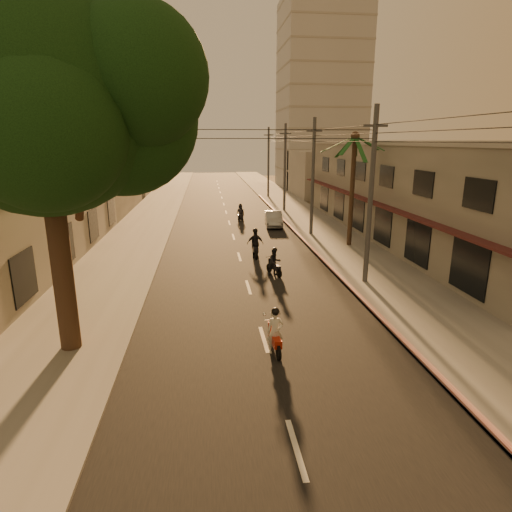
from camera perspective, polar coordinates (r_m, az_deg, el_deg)
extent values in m
plane|color=#383023|center=(14.78, 2.11, -14.48)|extent=(160.00, 160.00, 0.00)
cube|color=black|center=(33.56, -3.03, 2.56)|extent=(10.00, 140.00, 0.02)
cube|color=slate|center=(34.81, 9.40, 2.92)|extent=(5.00, 140.00, 0.12)
cube|color=slate|center=(33.94, -15.78, 2.23)|extent=(5.00, 140.00, 0.12)
cube|color=red|center=(29.49, 7.54, 0.86)|extent=(0.20, 60.00, 0.20)
cube|color=gray|center=(34.82, 21.01, 7.87)|extent=(8.00, 34.00, 7.00)
cube|color=#A29D93|center=(34.62, 21.59, 13.86)|extent=(8.20, 34.20, 0.30)
cube|color=#471D1C|center=(33.12, 14.27, 7.38)|extent=(0.80, 34.00, 0.12)
cube|color=#A29D93|center=(29.66, -30.42, 3.73)|extent=(8.00, 24.00, 5.00)
cube|color=#B7B5B2|center=(71.33, 8.59, 20.36)|extent=(12.00, 12.00, 28.00)
cylinder|color=black|center=(16.11, -24.42, -1.75)|extent=(0.70, 0.70, 6.00)
cylinder|color=black|center=(15.72, -22.37, 9.27)|extent=(1.22, 2.17, 3.04)
cylinder|color=black|center=(15.49, -28.18, 9.30)|extent=(1.31, 1.49, 2.73)
sphere|color=black|center=(15.57, -26.71, 18.02)|extent=(7.20, 7.20, 7.20)
sphere|color=black|center=(15.96, -17.48, 16.98)|extent=(5.20, 5.20, 5.20)
sphere|color=black|center=(13.63, -26.38, 14.88)|extent=(4.60, 4.60, 4.60)
sphere|color=black|center=(14.46, -15.67, 22.15)|extent=(4.40, 4.40, 4.40)
sphere|color=black|center=(17.66, -20.47, 21.72)|extent=(4.40, 4.40, 4.40)
cylinder|color=black|center=(30.59, 12.66, 8.20)|extent=(0.32, 0.32, 7.60)
sphere|color=black|center=(30.39, 13.08, 15.32)|extent=(0.60, 0.60, 0.60)
cylinder|color=#38383A|center=(22.44, 15.02, 7.45)|extent=(0.26, 0.26, 9.00)
cube|color=#38383A|center=(22.27, 15.66, 16.40)|extent=(1.20, 0.12, 0.12)
cylinder|color=#38383A|center=(33.83, 7.58, 10.25)|extent=(0.26, 0.26, 9.00)
cube|color=#38383A|center=(33.72, 7.79, 16.19)|extent=(1.20, 0.12, 0.12)
cylinder|color=#38383A|center=(45.53, 3.87, 11.57)|extent=(0.26, 0.26, 9.00)
cube|color=#38383A|center=(45.45, 3.95, 15.98)|extent=(1.20, 0.12, 0.12)
cylinder|color=#38383A|center=(57.36, 1.67, 12.33)|extent=(0.26, 0.26, 9.00)
cube|color=#38383A|center=(57.29, 1.70, 15.82)|extent=(1.20, 0.12, 0.12)
cube|color=#A29D93|center=(60.03, 9.04, 10.84)|extent=(8.00, 14.00, 6.00)
cube|color=#A29D93|center=(48.48, -21.11, 8.09)|extent=(8.00, 14.00, 4.40)
cube|color=#A29D93|center=(65.91, -17.42, 11.15)|extent=(8.00, 14.00, 7.00)
cylinder|color=black|center=(16.09, 2.00, -10.80)|extent=(0.13, 0.55, 0.54)
cylinder|color=black|center=(15.04, 3.01, -12.77)|extent=(0.13, 0.55, 0.54)
cube|color=#A9200D|center=(15.38, 2.56, -11.00)|extent=(0.34, 1.08, 0.29)
cube|color=#A9200D|center=(15.74, 2.17, -9.77)|extent=(0.30, 0.12, 0.58)
cylinder|color=silver|center=(15.71, 2.09, -8.47)|extent=(0.53, 0.07, 0.04)
imported|color=beige|center=(15.26, 2.57, -10.06)|extent=(0.64, 0.47, 1.62)
sphere|color=black|center=(14.95, 2.60, -7.41)|extent=(0.29, 0.29, 0.29)
sphere|color=silver|center=(15.54, 1.13, -7.76)|extent=(0.12, 0.12, 0.12)
sphere|color=silver|center=(15.65, 3.09, -7.61)|extent=(0.12, 0.12, 0.12)
cylinder|color=black|center=(24.48, 1.76, -1.61)|extent=(0.26, 0.50, 0.50)
cylinder|color=black|center=(23.55, 3.09, -2.31)|extent=(0.26, 0.50, 0.50)
cube|color=black|center=(23.89, 2.50, -1.44)|extent=(0.59, 1.02, 0.27)
cube|color=black|center=(24.22, 1.98, -0.86)|extent=(0.28, 0.18, 0.54)
cylinder|color=silver|center=(24.23, 1.86, -0.08)|extent=(0.48, 0.21, 0.04)
imported|color=black|center=(23.81, 2.51, -0.84)|extent=(1.12, 1.06, 1.51)
sphere|color=black|center=(23.63, 2.53, 0.81)|extent=(0.27, 0.27, 0.27)
cylinder|color=black|center=(28.34, -0.28, 0.83)|extent=(0.11, 0.60, 0.60)
cylinder|color=black|center=(27.05, 0.03, 0.13)|extent=(0.11, 0.60, 0.60)
cube|color=black|center=(27.54, -0.11, 1.03)|extent=(0.30, 1.18, 0.32)
cube|color=black|center=(28.02, -0.23, 1.62)|extent=(0.32, 0.11, 0.64)
cylinder|color=silver|center=(28.06, -0.26, 2.42)|extent=(0.59, 0.04, 0.04)
imported|color=black|center=(27.47, -0.11, 1.66)|extent=(1.06, 0.44, 1.81)
sphere|color=black|center=(27.28, -0.11, 3.40)|extent=(0.32, 0.32, 0.32)
cylinder|color=black|center=(41.06, -1.84, 5.24)|extent=(0.26, 0.51, 0.51)
cylinder|color=black|center=(39.99, -2.27, 4.97)|extent=(0.26, 0.51, 0.51)
cube|color=black|center=(40.42, -2.08, 5.43)|extent=(0.58, 1.03, 0.27)
cube|color=black|center=(40.83, -1.91, 5.73)|extent=(0.29, 0.18, 0.54)
cylinder|color=silver|center=(40.88, -1.88, 6.19)|extent=(0.48, 0.21, 0.04)
imported|color=black|center=(40.37, -2.08, 5.80)|extent=(1.06, 0.96, 1.53)
sphere|color=black|center=(40.26, -2.09, 6.80)|extent=(0.27, 0.27, 0.27)
imported|color=#929599|center=(37.68, 2.36, 4.96)|extent=(2.08, 4.23, 1.31)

